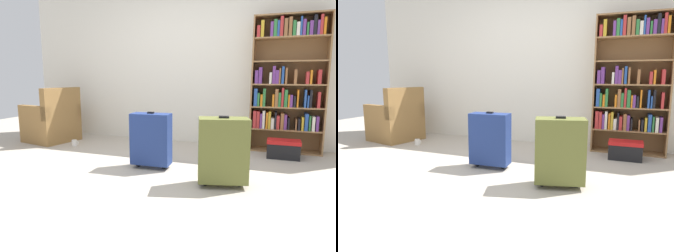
% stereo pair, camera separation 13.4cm
% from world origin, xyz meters
% --- Properties ---
extents(ground_plane, '(10.49, 10.49, 0.00)m').
position_xyz_m(ground_plane, '(0.00, 0.00, 0.00)').
color(ground_plane, '#B2A899').
extents(back_wall, '(5.99, 0.10, 2.60)m').
position_xyz_m(back_wall, '(0.00, 2.06, 1.30)').
color(back_wall, silver).
rests_on(back_wall, ground).
extents(bookshelf, '(0.99, 0.30, 1.91)m').
position_xyz_m(bookshelf, '(1.43, 1.85, 0.99)').
color(bookshelf, olive).
rests_on(bookshelf, ground).
extents(armchair, '(0.83, 0.83, 0.90)m').
position_xyz_m(armchair, '(-2.19, 1.26, 0.32)').
color(armchair, olive).
rests_on(armchair, ground).
extents(mug, '(0.12, 0.08, 0.10)m').
position_xyz_m(mug, '(-1.63, 1.09, 0.05)').
color(mug, white).
rests_on(mug, ground).
extents(storage_box, '(0.42, 0.24, 0.25)m').
position_xyz_m(storage_box, '(1.44, 1.44, 0.13)').
color(storage_box, black).
rests_on(storage_box, ground).
extents(suitcase_olive, '(0.53, 0.37, 0.70)m').
position_xyz_m(suitcase_olive, '(0.85, 0.15, 0.37)').
color(suitcase_olive, brown).
rests_on(suitcase_olive, ground).
extents(suitcase_navy_blue, '(0.47, 0.23, 0.67)m').
position_xyz_m(suitcase_navy_blue, '(-0.05, 0.45, 0.35)').
color(suitcase_navy_blue, navy).
rests_on(suitcase_navy_blue, ground).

